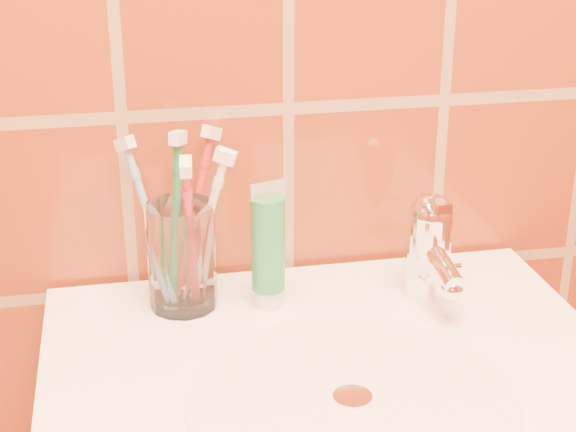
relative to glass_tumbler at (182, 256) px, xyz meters
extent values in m
cylinder|color=silver|center=(0.13, -0.21, -0.06)|extent=(0.30, 0.30, 0.00)
cylinder|color=white|center=(0.13, -0.21, -0.05)|extent=(0.04, 0.04, 0.00)
cylinder|color=white|center=(0.00, 0.00, 0.00)|extent=(0.08, 0.08, 0.12)
cylinder|color=white|center=(0.09, -0.02, -0.05)|extent=(0.03, 0.03, 0.02)
cylinder|color=#1D7B3F|center=(0.09, -0.02, 0.01)|extent=(0.04, 0.04, 0.10)
cube|color=beige|center=(0.09, -0.02, 0.07)|extent=(0.04, 0.00, 0.02)
cylinder|color=white|center=(0.27, -0.03, -0.01)|extent=(0.05, 0.05, 0.09)
sphere|color=white|center=(0.27, -0.03, 0.04)|extent=(0.05, 0.05, 0.05)
cylinder|color=white|center=(0.27, -0.07, 0.00)|extent=(0.02, 0.09, 0.03)
cube|color=white|center=(0.27, -0.04, 0.05)|extent=(0.02, 0.06, 0.01)
camera|label=1|loc=(-0.06, -0.85, 0.40)|focal=55.00mm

